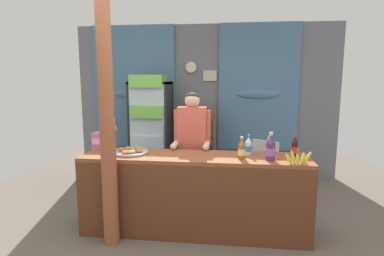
% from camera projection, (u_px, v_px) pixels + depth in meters
% --- Properties ---
extents(ground_plane, '(6.81, 6.81, 0.00)m').
position_uv_depth(ground_plane, '(194.00, 209.00, 4.21)').
color(ground_plane, '#665B51').
extents(back_wall_curtained, '(4.65, 0.22, 2.70)m').
position_uv_depth(back_wall_curtained, '(203.00, 99.00, 5.58)').
color(back_wall_curtained, slate).
rests_on(back_wall_curtained, ground).
extents(stall_counter, '(2.54, 0.59, 0.90)m').
position_uv_depth(stall_counter, '(193.00, 188.00, 3.42)').
color(stall_counter, brown).
rests_on(stall_counter, ground).
extents(timber_post, '(0.18, 0.16, 2.68)m').
position_uv_depth(timber_post, '(107.00, 125.00, 3.13)').
color(timber_post, '#995133').
rests_on(timber_post, ground).
extents(drink_fridge, '(0.65, 0.64, 1.82)m').
position_uv_depth(drink_fridge, '(151.00, 124.00, 5.24)').
color(drink_fridge, '#232328').
rests_on(drink_fridge, ground).
extents(bottle_shelf_rack, '(0.48, 0.28, 1.34)m').
position_uv_depth(bottle_shelf_rack, '(202.00, 141.00, 5.30)').
color(bottle_shelf_rack, brown).
rests_on(bottle_shelf_rack, ground).
extents(plastic_lawn_chair, '(0.61, 0.61, 0.86)m').
position_uv_depth(plastic_lawn_chair, '(269.00, 163.00, 4.67)').
color(plastic_lawn_chair, silver).
rests_on(plastic_lawn_chair, ground).
extents(shopkeeper, '(0.47, 0.42, 1.58)m').
position_uv_depth(shopkeeper, '(192.00, 139.00, 3.97)').
color(shopkeeper, '#28282D').
rests_on(shopkeeper, ground).
extents(soda_bottle_grape_soda, '(0.10, 0.10, 0.30)m').
position_uv_depth(soda_bottle_grape_soda, '(271.00, 149.00, 3.23)').
color(soda_bottle_grape_soda, '#56286B').
rests_on(soda_bottle_grape_soda, stall_counter).
extents(soda_bottle_iced_tea, '(0.08, 0.08, 0.24)m').
position_uv_depth(soda_bottle_iced_tea, '(242.00, 149.00, 3.30)').
color(soda_bottle_iced_tea, brown).
rests_on(soda_bottle_iced_tea, stall_counter).
extents(soda_bottle_lime_soda, '(0.08, 0.08, 0.26)m').
position_uv_depth(soda_bottle_lime_soda, '(270.00, 144.00, 3.56)').
color(soda_bottle_lime_soda, '#75C64C').
rests_on(soda_bottle_lime_soda, stall_counter).
extents(soda_bottle_cola, '(0.07, 0.07, 0.25)m').
position_uv_depth(soda_bottle_cola, '(295.00, 147.00, 3.39)').
color(soda_bottle_cola, black).
rests_on(soda_bottle_cola, stall_counter).
extents(soda_bottle_water, '(0.07, 0.07, 0.23)m').
position_uv_depth(soda_bottle_water, '(248.00, 146.00, 3.48)').
color(soda_bottle_water, silver).
rests_on(soda_bottle_water, stall_counter).
extents(snack_box_wafer, '(0.23, 0.16, 0.20)m').
position_uv_depth(snack_box_wafer, '(103.00, 140.00, 3.81)').
color(snack_box_wafer, '#B76699').
rests_on(snack_box_wafer, stall_counter).
extents(pastry_tray, '(0.40, 0.40, 0.07)m').
position_uv_depth(pastry_tray, '(130.00, 152.00, 3.55)').
color(pastry_tray, '#BCBCC1').
rests_on(pastry_tray, stall_counter).
extents(banana_bunch, '(0.27, 0.06, 0.16)m').
position_uv_depth(banana_bunch, '(299.00, 158.00, 3.10)').
color(banana_bunch, '#DBCC42').
rests_on(banana_bunch, stall_counter).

